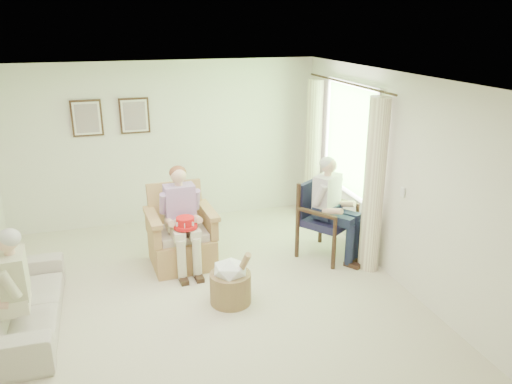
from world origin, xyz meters
TOP-DOWN VIEW (x-y plane):
  - floor at (0.00, 0.00)m, footprint 5.50×5.50m
  - back_wall at (0.00, 2.75)m, footprint 5.00×0.04m
  - front_wall at (0.00, -2.75)m, footprint 5.00×0.04m
  - right_wall at (2.50, 0.00)m, footprint 0.04×5.50m
  - ceiling at (0.00, 0.00)m, footprint 5.00×5.50m
  - window at (2.46, 1.20)m, footprint 0.13×2.50m
  - curtain_left at (2.33, 0.22)m, footprint 0.34×0.34m
  - curtain_right at (2.33, 2.18)m, footprint 0.34×0.34m
  - framed_print_left at (-1.15, 2.71)m, footprint 0.45×0.05m
  - framed_print_right at (-0.45, 2.71)m, footprint 0.45×0.05m
  - wicker_armchair at (-0.05, 1.09)m, footprint 0.85×0.84m
  - wood_armchair at (1.95, 0.83)m, footprint 0.69×0.64m
  - sofa at (-1.95, 0.08)m, footprint 1.96×0.77m
  - person_wicker at (-0.05, 0.94)m, footprint 0.40×0.63m
  - person_dark at (1.95, 0.65)m, footprint 0.40×0.62m
  - person_sofa at (-1.95, -0.27)m, footprint 0.42×0.62m
  - red_hat at (-0.04, 0.74)m, footprint 0.30×0.30m
  - hatbox at (0.34, -0.10)m, footprint 0.50×0.50m

SIDE VIEW (x-z plane):
  - floor at x=0.00m, z-range 0.00..0.00m
  - hatbox at x=0.34m, z-range -0.08..0.64m
  - sofa at x=-1.95m, z-range 0.00..0.57m
  - wicker_armchair at x=-0.05m, z-range -0.20..0.88m
  - wood_armchair at x=1.95m, z-range 0.05..1.11m
  - person_sofa at x=-1.95m, z-range 0.08..1.32m
  - red_hat at x=-0.04m, z-range 0.65..0.79m
  - person_wicker at x=-0.05m, z-range 0.12..1.49m
  - person_dark at x=1.95m, z-range 0.13..1.55m
  - curtain_left at x=2.33m, z-range 0.00..2.30m
  - curtain_right at x=2.33m, z-range 0.00..2.30m
  - back_wall at x=0.00m, z-range 0.00..2.60m
  - front_wall at x=0.00m, z-range 0.00..2.60m
  - right_wall at x=2.50m, z-range 0.00..2.60m
  - window at x=2.46m, z-range 0.77..2.40m
  - framed_print_left at x=-1.15m, z-range 1.51..2.06m
  - framed_print_right at x=-0.45m, z-range 1.51..2.06m
  - ceiling at x=0.00m, z-range 2.59..2.61m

